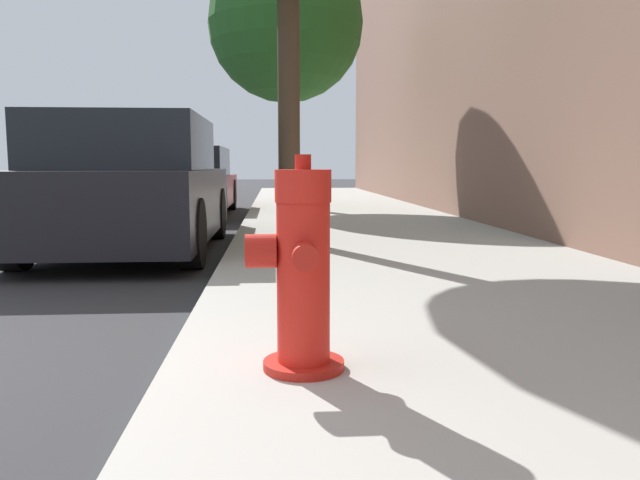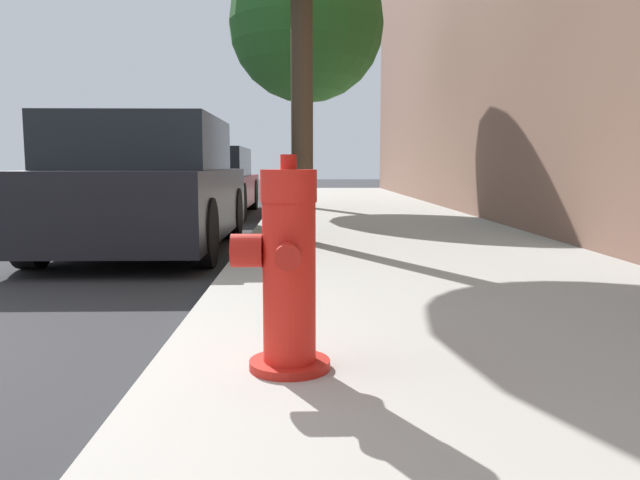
{
  "view_description": "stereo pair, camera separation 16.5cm",
  "coord_description": "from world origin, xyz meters",
  "px_view_note": "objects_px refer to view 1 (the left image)",
  "views": [
    {
      "loc": [
        2.29,
        -2.12,
        0.94
      ],
      "look_at": [
        2.55,
        1.46,
        0.51
      ],
      "focal_mm": 35.0,
      "sensor_mm": 36.0,
      "label": 1
    },
    {
      "loc": [
        2.46,
        -2.13,
        0.94
      ],
      "look_at": [
        2.55,
        1.46,
        0.51
      ],
      "focal_mm": 35.0,
      "sensor_mm": 36.0,
      "label": 2
    }
  ],
  "objects_px": {
    "parked_car_mid": "(184,182)",
    "parked_car_near": "(132,188)",
    "fire_hydrant": "(301,272)",
    "street_tree_far": "(286,24)"
  },
  "relations": [
    {
      "from": "parked_car_mid",
      "to": "parked_car_near",
      "type": "bearing_deg",
      "value": -88.09
    },
    {
      "from": "fire_hydrant",
      "to": "parked_car_near",
      "type": "relative_size",
      "value": 0.22
    },
    {
      "from": "fire_hydrant",
      "to": "parked_car_mid",
      "type": "distance_m",
      "value": 9.73
    },
    {
      "from": "fire_hydrant",
      "to": "street_tree_far",
      "type": "bearing_deg",
      "value": 89.24
    },
    {
      "from": "fire_hydrant",
      "to": "street_tree_far",
      "type": "relative_size",
      "value": 0.17
    },
    {
      "from": "parked_car_mid",
      "to": "street_tree_far",
      "type": "distance_m",
      "value": 3.48
    },
    {
      "from": "fire_hydrant",
      "to": "parked_car_near",
      "type": "height_order",
      "value": "parked_car_near"
    },
    {
      "from": "parked_car_near",
      "to": "parked_car_mid",
      "type": "distance_m",
      "value": 5.12
    },
    {
      "from": "parked_car_near",
      "to": "fire_hydrant",
      "type": "bearing_deg",
      "value": -69.82
    },
    {
      "from": "parked_car_near",
      "to": "parked_car_mid",
      "type": "relative_size",
      "value": 0.9
    }
  ]
}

